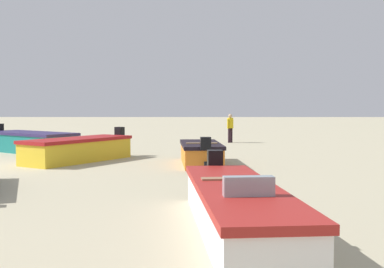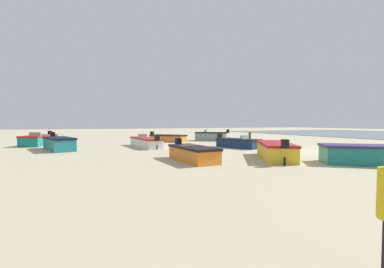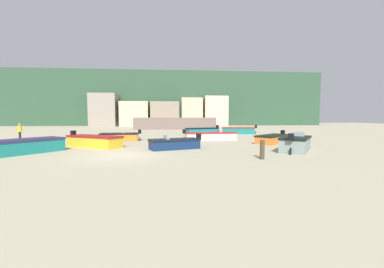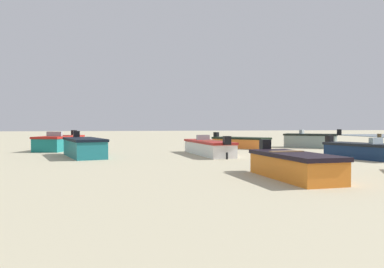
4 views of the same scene
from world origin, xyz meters
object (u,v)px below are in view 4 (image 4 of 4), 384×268
(boat_white_0, at_px, (208,147))
(mooring_post_near_water, at_px, (379,142))
(boat_grey_3, at_px, (311,141))
(boat_teal_5, at_px, (60,143))
(boat_teal_10, at_px, (84,147))
(boat_orange_2, at_px, (293,165))
(boat_navy_7, at_px, (363,151))
(boat_orange_4, at_px, (241,143))

(boat_white_0, xyz_separation_m, mooring_post_near_water, (0.97, -10.99, 0.13))
(boat_white_0, xyz_separation_m, boat_grey_3, (4.30, -8.27, 0.11))
(boat_teal_5, relative_size, mooring_post_near_water, 4.56)
(boat_teal_5, distance_m, boat_teal_10, 5.58)
(boat_orange_2, bearing_deg, boat_white_0, -90.81)
(boat_orange_2, height_order, boat_teal_10, boat_teal_10)
(boat_orange_2, height_order, boat_teal_5, boat_teal_5)
(boat_navy_7, bearing_deg, boat_orange_2, 20.24)
(boat_navy_7, height_order, boat_teal_10, boat_teal_10)
(boat_orange_2, distance_m, boat_grey_3, 15.19)
(boat_orange_2, xyz_separation_m, boat_orange_4, (13.60, -2.99, -0.02))
(boat_orange_2, bearing_deg, boat_navy_7, -143.74)
(boat_white_0, relative_size, boat_teal_5, 1.15)
(boat_orange_2, height_order, boat_grey_3, boat_grey_3)
(mooring_post_near_water, bearing_deg, boat_white_0, 95.05)
(boat_teal_10, distance_m, mooring_post_near_water, 17.33)
(boat_orange_4, bearing_deg, boat_white_0, 13.52)
(boat_navy_7, relative_size, mooring_post_near_water, 3.76)
(boat_white_0, xyz_separation_m, boat_teal_10, (-0.04, 6.31, 0.08))
(boat_orange_4, distance_m, boat_teal_10, 10.93)
(boat_orange_4, xyz_separation_m, mooring_post_near_water, (-3.91, -7.53, 0.14))
(boat_teal_5, bearing_deg, boat_grey_3, -168.31)
(boat_white_0, xyz_separation_m, boat_teal_5, (5.18, 8.26, 0.07))
(boat_grey_3, bearing_deg, boat_teal_10, 143.71)
(boat_white_0, bearing_deg, boat_orange_2, -92.08)
(boat_white_0, bearing_deg, boat_navy_7, -34.23)
(boat_orange_4, bearing_deg, boat_navy_7, 68.62)
(boat_orange_2, height_order, boat_navy_7, boat_orange_2)
(boat_orange_2, xyz_separation_m, boat_teal_10, (8.68, 6.77, 0.08))
(boat_white_0, xyz_separation_m, boat_orange_2, (-8.72, -0.46, 0.01))
(boat_white_0, bearing_deg, boat_teal_10, 175.25)
(boat_grey_3, bearing_deg, boat_white_0, 154.60)
(mooring_post_near_water, bearing_deg, boat_orange_4, 62.59)
(boat_orange_4, bearing_deg, mooring_post_near_water, 111.42)
(boat_orange_4, distance_m, boat_navy_7, 9.04)
(boat_grey_3, bearing_deg, boat_navy_7, -155.39)
(boat_teal_10, bearing_deg, boat_teal_5, -85.77)
(boat_white_0, bearing_deg, boat_grey_3, 22.35)
(boat_teal_5, bearing_deg, boat_teal_10, 125.27)
(boat_grey_3, height_order, boat_teal_5, boat_grey_3)
(boat_teal_5, distance_m, mooring_post_near_water, 19.71)
(boat_teal_5, bearing_deg, mooring_post_near_water, -177.60)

